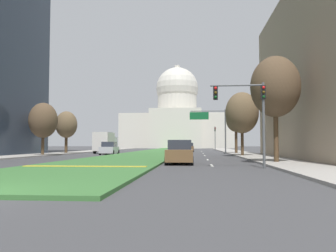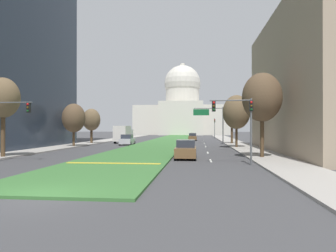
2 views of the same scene
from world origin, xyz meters
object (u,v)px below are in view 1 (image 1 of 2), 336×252
at_px(street_tree_right_mid, 242,113).
at_px(street_tree_right_far, 236,120).
at_px(traffic_light_far_right, 215,135).
at_px(overhead_guide_sign, 212,122).
at_px(traffic_light_near_right, 249,106).
at_px(sedan_lead_stopped, 180,153).
at_px(box_truck_delivery, 105,142).
at_px(street_tree_left_far, 66,125).
at_px(street_tree_left_mid, 43,120).
at_px(street_tree_right_near, 275,87).
at_px(capitol_building, 177,118).
at_px(sedan_distant, 189,147).
at_px(sedan_midblock, 109,149).

xyz_separation_m(street_tree_right_mid, street_tree_right_far, (0.43, 10.03, -0.17)).
xyz_separation_m(traffic_light_far_right, overhead_guide_sign, (-1.75, -24.24, 1.32)).
height_order(traffic_light_near_right, sedan_lead_stopped, traffic_light_near_right).
distance_m(traffic_light_near_right, box_truck_delivery, 35.78).
xyz_separation_m(traffic_light_far_right, sedan_lead_stopped, (-5.27, -49.87, -2.49)).
bearing_deg(street_tree_right_mid, sedan_lead_stopped, -113.17).
bearing_deg(box_truck_delivery, street_tree_left_far, -147.72).
bearing_deg(overhead_guide_sign, traffic_light_near_right, -88.26).
bearing_deg(street_tree_left_mid, street_tree_right_near, -30.30).
relative_size(capitol_building, traffic_light_near_right, 7.16).
height_order(street_tree_right_mid, sedan_distant, street_tree_right_mid).
height_order(sedan_midblock, sedan_distant, sedan_midblock).
relative_size(overhead_guide_sign, street_tree_right_mid, 0.87).
relative_size(street_tree_right_near, box_truck_delivery, 1.26).
relative_size(street_tree_left_mid, street_tree_right_far, 0.96).
bearing_deg(street_tree_left_mid, sedan_lead_stopped, -41.10).
distance_m(street_tree_right_far, sedan_distant, 16.00).
height_order(overhead_guide_sign, street_tree_right_near, street_tree_right_near).
relative_size(capitol_building, traffic_light_far_right, 7.16).
bearing_deg(street_tree_right_mid, traffic_light_near_right, -96.17).
bearing_deg(traffic_light_far_right, sedan_lead_stopped, -96.04).
bearing_deg(street_tree_right_mid, sedan_midblock, 161.52).
height_order(capitol_building, street_tree_right_far, capitol_building).
distance_m(overhead_guide_sign, street_tree_right_mid, 10.80).
height_order(traffic_light_far_right, sedan_distant, traffic_light_far_right).
xyz_separation_m(street_tree_left_far, sedan_distant, (17.69, 15.13, -3.48)).
relative_size(street_tree_right_near, street_tree_left_far, 1.29).
height_order(overhead_guide_sign, street_tree_left_far, overhead_guide_sign).
height_order(traffic_light_far_right, sedan_midblock, traffic_light_far_right).
height_order(overhead_guide_sign, sedan_distant, overhead_guide_sign).
height_order(street_tree_left_mid, sedan_lead_stopped, street_tree_left_mid).
height_order(overhead_guide_sign, street_tree_right_far, street_tree_right_far).
xyz_separation_m(street_tree_left_far, street_tree_right_far, (24.81, 1.41, 0.65)).
bearing_deg(sedan_lead_stopped, overhead_guide_sign, 82.17).
height_order(traffic_light_near_right, overhead_guide_sign, overhead_guide_sign).
relative_size(street_tree_right_far, sedan_lead_stopped, 1.57).
height_order(overhead_guide_sign, street_tree_right_mid, street_tree_right_mid).
bearing_deg(sedan_lead_stopped, street_tree_left_mid, 138.90).
height_order(street_tree_right_near, street_tree_right_far, street_tree_right_near).
xyz_separation_m(overhead_guide_sign, street_tree_right_near, (3.61, -24.79, 1.10)).
bearing_deg(street_tree_left_mid, box_truck_delivery, 69.00).
distance_m(traffic_light_near_right, street_tree_left_far, 35.87).
height_order(street_tree_left_mid, street_tree_left_far, street_tree_left_mid).
xyz_separation_m(traffic_light_near_right, street_tree_left_mid, (-21.83, 19.39, 0.52)).
bearing_deg(street_tree_left_mid, sedan_distant, 54.13).
relative_size(street_tree_left_mid, sedan_lead_stopped, 1.51).
bearing_deg(sedan_midblock, street_tree_right_near, -48.63).
height_order(traffic_light_far_right, box_truck_delivery, traffic_light_far_right).
xyz_separation_m(traffic_light_near_right, overhead_guide_sign, (-0.91, 29.85, 0.84)).
bearing_deg(street_tree_right_far, street_tree_right_mid, -92.48).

